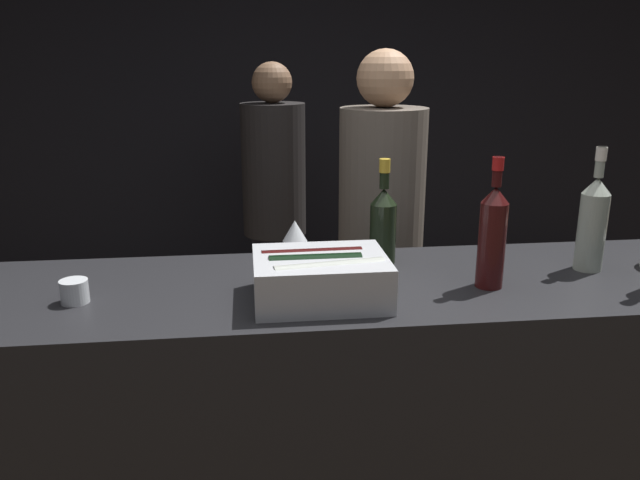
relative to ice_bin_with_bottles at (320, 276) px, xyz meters
The scene contains 10 objects.
wall_back_chalkboard 2.62m from the ice_bin_with_bottles, 89.61° to the left, with size 6.40×0.06×2.80m.
bar_counter 0.62m from the ice_bin_with_bottles, 81.25° to the left, with size 2.47×0.63×1.08m.
ice_bin_with_bottles is the anchor object (origin of this frame).
wine_glass 0.31m from the ice_bin_with_bottles, 97.63° to the left, with size 0.08×0.08×0.14m.
candle_votive 0.64m from the ice_bin_with_bottles, behind, with size 0.07×0.07×0.06m.
champagne_bottle 0.38m from the ice_bin_with_bottles, 51.54° to the left, with size 0.08×0.08×0.32m.
red_wine_bottle_tall 0.49m from the ice_bin_with_bottles, ahead, with size 0.08×0.08×0.36m.
white_wine_bottle 0.85m from the ice_bin_with_bottles, 10.06° to the left, with size 0.08×0.08×0.37m.
person_in_hoodie 0.86m from the ice_bin_with_bottles, 66.75° to the left, with size 0.33×0.33×1.73m.
person_blond_tee 1.81m from the ice_bin_with_bottles, 91.12° to the left, with size 0.34×0.34×1.67m.
Camera 1 is at (-0.20, -1.33, 1.69)m, focal length 35.00 mm.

